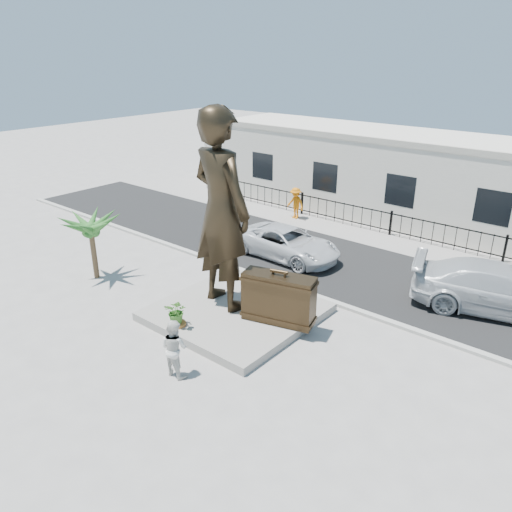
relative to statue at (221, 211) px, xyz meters
The scene contains 16 objects.
ground 4.27m from the statue, 53.21° to the right, with size 100.00×100.00×0.00m, color #9E9991.
street 7.57m from the statue, 79.76° to the left, with size 40.00×7.00×0.01m, color black.
curb 4.90m from the statue, 68.41° to the left, with size 40.00×0.25×0.12m, color #A5A399.
far_sidewalk 11.17m from the statue, 83.64° to the left, with size 40.00×2.50×0.02m, color #9E9991.
plinth 3.72m from the statue, ahead, with size 5.20×5.20×0.30m, color gray.
fence 11.75m from the statue, 84.09° to the left, with size 22.00×0.10×1.20m, color black.
building 15.57m from the statue, 85.69° to the left, with size 28.00×7.00×4.40m, color silver.
statue is the anchor object (origin of this frame).
suitcase 3.55m from the statue, ahead, with size 2.43×0.77×1.71m, color #302314.
tourist 5.04m from the statue, 67.19° to the right, with size 0.87×0.67×1.78m, color silver.
car_white 6.38m from the statue, 101.89° to the left, with size 2.33×5.04×1.40m, color silver.
car_silver 10.35m from the statue, 39.02° to the left, with size 2.45×6.03×1.75m, color silver.
worker 11.54m from the statue, 111.95° to the left, with size 1.14×0.65×1.76m, color orange.
palm_tree 7.26m from the statue, 167.22° to the right, with size 1.80×1.80×3.20m, color #275D21, non-canonical shape.
planter 4.22m from the statue, 91.68° to the right, with size 0.56×0.56×0.40m, color #B56D30.
shrub 3.71m from the statue, 91.68° to the right, with size 0.76×0.66×0.85m, color #3A6F24.
Camera 1 is at (10.09, -10.19, 8.91)m, focal length 35.00 mm.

